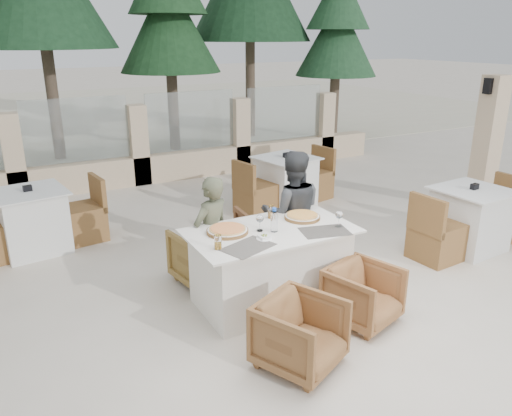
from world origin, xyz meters
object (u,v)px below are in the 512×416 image
beer_glass_left (218,242)px  armchair_far_right (272,235)px  armchair_near_right (363,295)px  diner_left (212,236)px  wine_glass_corner (339,218)px  pizza_left (227,230)px  dining_table (270,266)px  olive_dish (264,237)px  armchair_near_left (300,334)px  water_bottle (274,220)px  wine_glass_centre (260,222)px  bg_table_c (470,219)px  diner_right (292,214)px  beer_glass_right (271,212)px  armchair_far_left (208,256)px  pizza_right (302,216)px  bg_table_a (33,221)px  bg_table_b (286,182)px

beer_glass_left → armchair_far_right: bearing=41.7°
armchair_far_right → armchair_near_right: size_ratio=1.19×
armchair_near_right → diner_left: bearing=112.8°
wine_glass_corner → armchair_far_right: 1.21m
pizza_left → armchair_far_right: size_ratio=0.56×
dining_table → armchair_near_right: size_ratio=2.68×
olive_dish → armchair_near_left: size_ratio=0.18×
pizza_left → olive_dish: bearing=-52.4°
water_bottle → diner_left: size_ratio=0.19×
dining_table → pizza_left: 0.59m
wine_glass_centre → bg_table_c: bearing=-0.9°
pizza_left → beer_glass_left: beer_glass_left is taller
wine_glass_centre → armchair_near_right: wine_glass_centre is taller
water_bottle → armchair_far_right: bearing=61.0°
armchair_near_right → diner_right: (-0.04, 1.18, 0.43)m
wine_glass_corner → water_bottle: bearing=161.8°
wine_glass_corner → beer_glass_right: bearing=130.5°
pizza_left → water_bottle: water_bottle is taller
armchair_far_left → diner_left: diner_left is taller
water_bottle → diner_right: 0.76m
armchair_near_right → beer_glass_right: bearing=95.1°
pizza_right → wine_glass_centre: size_ratio=1.98×
pizza_left → bg_table_a: pizza_left is taller
diner_right → beer_glass_right: bearing=49.5°
bg_table_b → bg_table_c: bearing=-77.1°
wine_glass_centre → diner_right: size_ratio=0.13×
wine_glass_corner → armchair_near_left: bearing=-140.6°
pizza_right → bg_table_a: (-2.37, 2.35, -0.41)m
beer_glass_left → beer_glass_right: (0.79, 0.45, 0.00)m
wine_glass_centre → water_bottle: bearing=-34.0°
water_bottle → olive_dish: water_bottle is taller
armchair_near_right → bg_table_c: 2.36m
dining_table → water_bottle: bearing=-80.8°
pizza_left → beer_glass_left: bearing=-127.6°
dining_table → armchair_near_left: size_ratio=2.56×
olive_dish → diner_right: bearing=42.0°
beer_glass_left → armchair_far_right: beer_glass_left is taller
pizza_right → bg_table_b: (1.27, 2.36, -0.41)m
wine_glass_corner → armchair_near_right: bearing=-95.3°
wine_glass_centre → bg_table_b: 3.08m
wine_glass_centre → armchair_near_right: (0.68, -0.75, -0.59)m
armchair_far_left → pizza_right: bearing=135.4°
pizza_right → olive_dish: pizza_right is taller
beer_glass_left → olive_dish: beer_glass_left is taller
water_bottle → armchair_near_right: 1.07m
armchair_near_left → bg_table_b: 4.02m
pizza_left → beer_glass_right: bearing=14.9°
diner_left → pizza_right: bearing=135.3°
pizza_right → armchair_near_right: (0.14, -0.84, -0.52)m
beer_glass_right → diner_right: diner_right is taller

